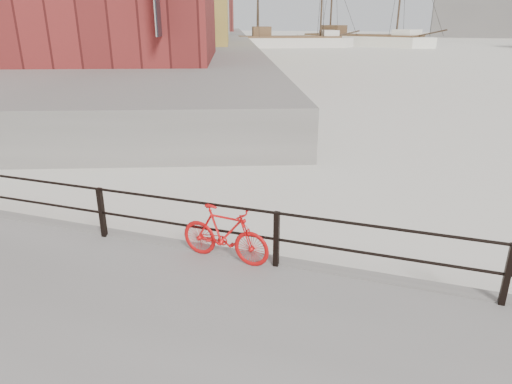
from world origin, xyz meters
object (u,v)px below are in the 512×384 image
Objects in this scene: schooner_mid at (361,46)px; schooner_left at (289,47)px; workboat_far at (119,56)px; workboat_near at (44,72)px; bicycle at (225,234)px.

schooner_mid is 14.65m from schooner_left.
workboat_near is at bearing -110.67° from workboat_far.
bicycle is at bearing -90.07° from workboat_far.
bicycle is at bearing -61.86° from schooner_mid.
bicycle is 0.07× the size of schooner_left.
schooner_left is at bearing -115.42° from schooner_mid.
schooner_mid is at bearing 60.32° from workboat_near.
schooner_left is at bearing 68.63° from workboat_near.
schooner_left reaches higher than workboat_near.
schooner_mid is (-7.63, 82.51, -0.85)m from bicycle.
schooner_left reaches higher than workboat_far.
workboat_far is at bearing 132.60° from bicycle.
schooner_mid is 2.65× the size of workboat_near.
workboat_near is at bearing -87.72° from schooner_mid.
schooner_left is 31.00m from workboat_far.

